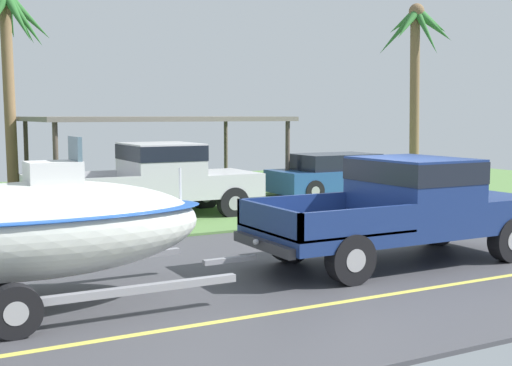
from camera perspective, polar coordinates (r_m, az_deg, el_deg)
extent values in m
cube|color=#424247|center=(12.22, 9.62, -6.84)|extent=(36.00, 8.00, 0.06)
cube|color=#567F42|center=(21.84, -8.37, -1.21)|extent=(36.00, 14.00, 0.11)
cube|color=#DBCC4C|center=(10.89, 15.51, -8.35)|extent=(34.20, 0.12, 0.01)
cube|color=navy|center=(12.27, 11.72, -3.69)|extent=(5.29, 2.03, 0.22)
cube|color=navy|center=(13.52, 17.95, -1.70)|extent=(1.48, 2.03, 0.38)
cube|color=navy|center=(12.42, 13.09, -0.49)|extent=(1.59, 2.03, 1.12)
cube|color=black|center=(12.39, 13.13, 1.02)|extent=(1.61, 2.05, 0.38)
cube|color=#112047|center=(11.34, 5.76, -3.71)|extent=(2.22, 2.03, 0.04)
cube|color=navy|center=(12.11, 3.19, -2.10)|extent=(2.22, 0.08, 0.45)
cube|color=navy|center=(10.52, 8.74, -3.35)|extent=(2.22, 0.08, 0.45)
cube|color=navy|center=(10.75, 1.03, -3.09)|extent=(0.08, 2.03, 0.45)
cube|color=#333338|center=(10.77, 0.56, -5.21)|extent=(0.12, 1.83, 0.16)
sphere|color=#B2B2B7|center=(10.70, -0.01, -5.00)|extent=(0.10, 0.10, 0.10)
cylinder|color=black|center=(14.18, 15.04, -3.45)|extent=(0.80, 0.28, 0.80)
cylinder|color=#9E9EA3|center=(14.18, 15.04, -3.45)|extent=(0.36, 0.29, 0.36)
cylinder|color=black|center=(12.94, 20.54, -4.48)|extent=(0.80, 0.28, 0.80)
cylinder|color=#9E9EA3|center=(12.94, 20.54, -4.48)|extent=(0.36, 0.29, 0.36)
cylinder|color=black|center=(12.09, 2.91, -4.83)|extent=(0.80, 0.28, 0.80)
cylinder|color=#9E9EA3|center=(12.09, 2.91, -4.83)|extent=(0.36, 0.29, 0.36)
cylinder|color=black|center=(10.62, 7.98, -6.36)|extent=(0.80, 0.28, 0.80)
cylinder|color=#9E9EA3|center=(10.62, 7.98, -6.36)|extent=(0.36, 0.29, 0.36)
cube|color=gray|center=(10.55, -2.18, -6.50)|extent=(0.90, 0.10, 0.08)
cube|color=gray|center=(10.67, -18.83, -6.67)|extent=(4.85, 0.12, 0.10)
cube|color=gray|center=(8.68, -16.54, -9.42)|extent=(4.85, 0.12, 0.10)
cylinder|color=black|center=(8.56, -19.67, -10.15)|extent=(0.64, 0.22, 0.64)
cylinder|color=#9E9EA3|center=(8.56, -19.67, -10.15)|extent=(0.29, 0.23, 0.29)
ellipsoid|color=silver|center=(9.53, -17.94, -3.78)|extent=(4.56, 1.91, 1.31)
ellipsoid|color=#1E4CA5|center=(9.50, -17.98, -2.41)|extent=(4.65, 1.95, 0.12)
cube|color=silver|center=(9.50, -16.70, -0.20)|extent=(0.70, 0.60, 0.65)
cube|color=slate|center=(9.53, -15.01, 2.73)|extent=(0.06, 0.56, 0.36)
cylinder|color=silver|center=(10.03, -6.42, -0.12)|extent=(0.04, 0.04, 0.50)
cube|color=silver|center=(17.21, -9.26, -0.96)|extent=(5.76, 2.01, 0.22)
cube|color=silver|center=(17.95, -3.00, 0.35)|extent=(1.61, 2.01, 0.38)
cube|color=silver|center=(17.27, -8.03, 1.41)|extent=(1.73, 2.01, 1.17)
cube|color=black|center=(17.25, -8.05, 2.59)|extent=(1.75, 2.03, 0.38)
cube|color=gray|center=(16.73, -14.69, -0.81)|extent=(2.42, 2.01, 0.04)
cube|color=silver|center=(17.64, -15.44, 0.17)|extent=(2.42, 0.08, 0.45)
cube|color=silver|center=(15.77, -13.88, -0.43)|extent=(2.42, 0.08, 0.45)
cube|color=silver|center=(16.47, -18.66, -0.31)|extent=(0.08, 2.01, 0.45)
cube|color=#333338|center=(16.50, -18.96, -1.69)|extent=(0.12, 1.81, 0.16)
sphere|color=#B2B2B7|center=(16.48, -19.38, -1.54)|extent=(0.10, 0.10, 0.10)
cylinder|color=black|center=(18.78, -4.38, -1.05)|extent=(0.80, 0.28, 0.80)
cylinder|color=#9E9EA3|center=(18.78, -4.38, -1.05)|extent=(0.36, 0.29, 0.36)
cylinder|color=black|center=(17.17, -1.96, -1.67)|extent=(0.80, 0.28, 0.80)
cylinder|color=#9E9EA3|center=(17.17, -1.96, -1.67)|extent=(0.36, 0.29, 0.36)
cylinder|color=black|center=(17.61, -15.73, -1.70)|extent=(0.80, 0.28, 0.80)
cylinder|color=#9E9EA3|center=(17.61, -15.73, -1.70)|extent=(0.36, 0.29, 0.36)
cylinder|color=black|center=(15.88, -14.32, -2.45)|extent=(0.80, 0.28, 0.80)
cylinder|color=#9E9EA3|center=(15.88, -14.32, -2.45)|extent=(0.36, 0.29, 0.36)
cube|color=#234C89|center=(22.08, 7.09, 0.28)|extent=(4.63, 1.90, 0.70)
cube|color=black|center=(21.90, 6.62, 1.82)|extent=(2.59, 1.74, 0.50)
cylinder|color=black|center=(23.72, 8.99, 0.15)|extent=(0.66, 0.22, 0.66)
cylinder|color=#9E9EA3|center=(23.72, 8.99, 0.15)|extent=(0.30, 0.23, 0.30)
cylinder|color=black|center=(22.38, 11.65, -0.23)|extent=(0.66, 0.22, 0.66)
cylinder|color=#9E9EA3|center=(22.38, 11.65, -0.23)|extent=(0.30, 0.23, 0.30)
cylinder|color=black|center=(21.96, 2.43, -0.23)|extent=(0.66, 0.22, 0.66)
cylinder|color=#9E9EA3|center=(21.96, 2.43, -0.23)|extent=(0.30, 0.23, 0.30)
cylinder|color=black|center=(20.51, 4.88, -0.67)|extent=(0.66, 0.22, 0.66)
cylinder|color=#9E9EA3|center=(20.51, 4.88, -0.67)|extent=(0.30, 0.23, 0.30)
cylinder|color=#4C4238|center=(25.36, -2.56, 2.57)|extent=(0.14, 0.14, 2.43)
cylinder|color=#4C4238|center=(21.40, 2.68, 1.99)|extent=(0.14, 0.14, 2.43)
cylinder|color=#4C4238|center=(23.17, -18.78, 1.97)|extent=(0.14, 0.14, 2.43)
cylinder|color=#4C4238|center=(18.76, -16.50, 1.22)|extent=(0.14, 0.14, 2.43)
cube|color=#6B665B|center=(21.85, -8.54, 5.38)|extent=(7.68, 5.00, 0.14)
cylinder|color=brown|center=(22.97, -20.08, 6.81)|extent=(0.35, 0.84, 6.37)
cone|color=#286028|center=(23.31, -18.65, 13.11)|extent=(1.59, 0.42, 1.53)
cone|color=#286028|center=(23.64, -19.26, 12.86)|extent=(1.39, 1.25, 1.62)
cone|color=#286028|center=(23.82, -20.03, 13.01)|extent=(0.82, 1.58, 1.46)
cone|color=#286028|center=(22.52, -19.42, 13.04)|extent=(0.86, 1.72, 1.76)
cone|color=#286028|center=(22.70, -18.97, 12.84)|extent=(1.30, 1.48, 1.86)
cylinder|color=brown|center=(27.92, 13.22, 7.10)|extent=(0.38, 0.52, 6.70)
cone|color=#2D6B2D|center=(28.53, 14.55, 13.03)|extent=(1.64, 0.66, 1.13)
cone|color=#2D6B2D|center=(28.66, 13.19, 12.75)|extent=(1.03, 1.30, 1.29)
cone|color=#2D6B2D|center=(28.57, 12.29, 13.11)|extent=(0.61, 1.54, 1.03)
cone|color=#2D6B2D|center=(28.04, 11.87, 12.29)|extent=(1.52, 1.24, 1.86)
cone|color=#2D6B2D|center=(27.47, 12.65, 12.92)|extent=(1.70, 0.96, 1.45)
cone|color=#2D6B2D|center=(27.58, 14.19, 12.24)|extent=(0.40, 1.57, 1.94)
cone|color=#2D6B2D|center=(28.15, 14.76, 12.69)|extent=(1.52, 1.38, 1.50)
sphere|color=brown|center=(28.20, 13.38, 13.91)|extent=(0.61, 0.61, 0.61)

